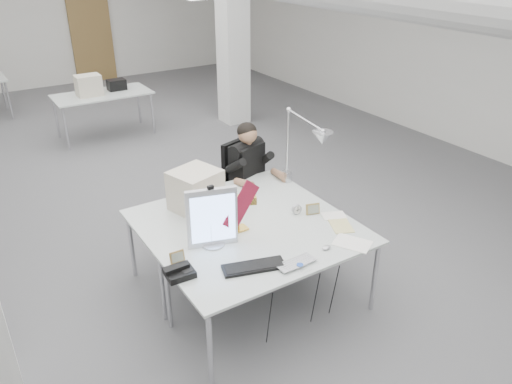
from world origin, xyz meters
The scene contains 21 objects.
room_shell centered at (0.04, 0.13, 1.69)m, with size 10.04×14.04×3.24m.
desk_main centered at (0.00, -2.50, 0.74)m, with size 1.80×0.90×0.03m, color silver.
desk_second centered at (0.00, -1.60, 0.74)m, with size 1.80×0.90×0.03m, color silver.
bg_desk_a centered at (0.20, 3.00, 0.74)m, with size 1.60×0.80×0.03m, color silver.
office_chair centered at (0.61, -1.03, 0.55)m, with size 0.54×0.54×1.09m, color black, non-canonical shape.
seated_person centered at (0.61, -1.08, 0.90)m, with size 0.52×0.65×0.98m, color black, non-canonical shape.
monitor centered at (-0.42, -2.17, 1.02)m, with size 0.43×0.04×0.53m, color silver.
pennant centered at (-0.15, -2.21, 1.08)m, with size 0.43×0.01×0.18m, color maroon.
keyboard centered at (-0.30, -2.65, 0.77)m, with size 0.50×0.17×0.02m, color black.
laptop centered at (0.01, -2.84, 0.77)m, with size 0.34×0.22×0.03m, color silver.
mouse centered at (0.36, -2.75, 0.77)m, with size 0.09×0.06×0.03m, color silver.
bankers_lamp centered at (-0.11, -2.08, 0.92)m, with size 0.29×0.12×0.33m, color gold, non-canonical shape.
desk_phone centered at (-0.84, -2.42, 0.78)m, with size 0.22×0.19×0.05m, color black.
picture_frame_left centered at (-0.78, -2.24, 0.80)m, with size 0.13×0.01×0.10m, color #A78348.
picture_frame_right centered at (0.64, -2.21, 0.81)m, with size 0.14×0.01×0.11m, color #AA8E49.
desk_clock centered at (0.51, -2.12, 0.81)m, with size 0.10×0.10×0.03m, color #B0B0B5.
paper_stack_a centered at (0.61, -2.80, 0.76)m, with size 0.22×0.31×0.01m, color white.
paper_stack_b centered at (0.71, -2.53, 0.76)m, with size 0.18×0.25×0.01m, color #D5C87F.
paper_stack_c centered at (0.78, -2.35, 0.76)m, with size 0.22×0.15×0.01m, color white.
beige_monitor centered at (-0.24, -1.51, 0.95)m, with size 0.42×0.39×0.39m, color beige.
architect_lamp centered at (0.85, -1.73, 1.15)m, with size 0.21×0.62×0.80m, color silver, non-canonical shape.
Camera 1 is at (-2.04, -5.42, 3.09)m, focal length 35.00 mm.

